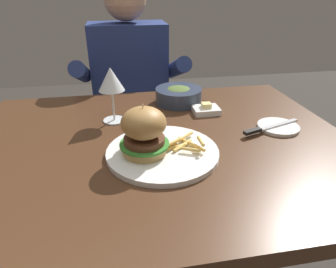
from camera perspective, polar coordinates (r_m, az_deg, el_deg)
name	(u,v)px	position (r m, az deg, el deg)	size (l,w,h in m)	color
dining_table	(162,169)	(0.91, -1.16, -6.62)	(1.10, 0.86, 0.74)	#472B19
main_plate	(163,152)	(0.79, -1.04, -3.48)	(0.30, 0.30, 0.01)	white
burger_sandwich	(144,131)	(0.75, -4.62, 0.60)	(0.13, 0.13, 0.13)	tan
fries_pile	(184,144)	(0.80, 3.13, -1.96)	(0.11, 0.11, 0.03)	#E0B251
wine_glass	(111,81)	(0.95, -10.80, 9.88)	(0.08, 0.08, 0.18)	silver
bread_plate	(278,127)	(0.99, 20.24, 1.30)	(0.13, 0.13, 0.01)	white
table_knife	(267,128)	(0.96, 18.27, 1.16)	(0.21, 0.08, 0.01)	silver
butter_dish	(206,110)	(1.05, 7.26, 4.63)	(0.09, 0.07, 0.04)	white
soup_bowl	(179,95)	(1.13, 2.03, 7.43)	(0.17, 0.17, 0.06)	#2D384C
diner_person	(132,108)	(1.57, -6.96, 5.02)	(0.51, 0.36, 1.18)	#282833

